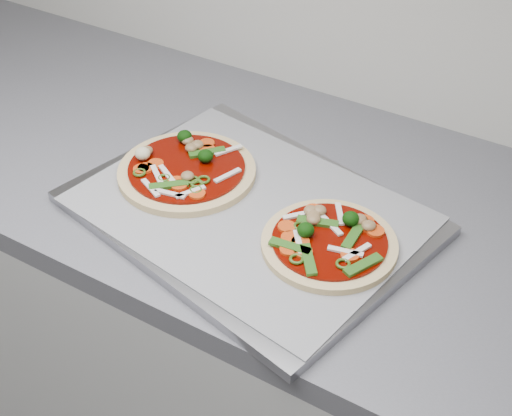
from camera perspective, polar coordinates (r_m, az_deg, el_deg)
The scene contains 4 objects.
baking_tray at distance 1.04m, azimuth -0.61°, elevation -0.41°, with size 0.49×0.36×0.02m, color gray.
parchment at distance 1.04m, azimuth -0.61°, elevation -0.02°, with size 0.47×0.34×0.00m, color gray.
pizza_left at distance 1.10m, azimuth -5.63°, elevation 3.09°, with size 0.21×0.21×0.04m.
pizza_right at distance 0.97m, azimuth 5.86°, elevation -2.60°, with size 0.21×0.21×0.03m.
Camera 1 is at (-0.07, 0.53, 1.57)m, focal length 50.00 mm.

